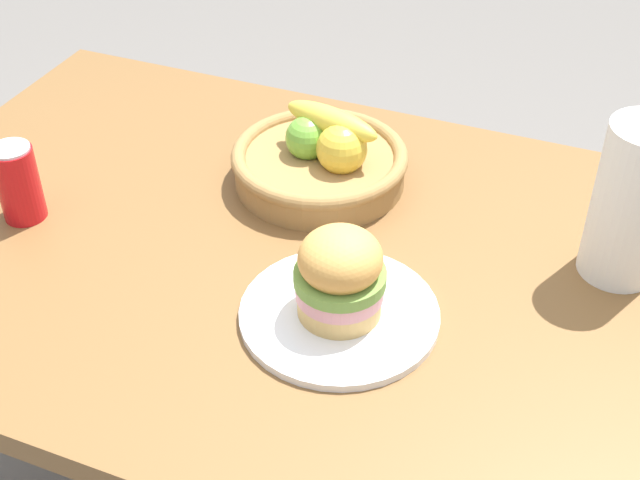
% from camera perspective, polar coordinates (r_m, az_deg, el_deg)
% --- Properties ---
extents(dining_table, '(1.40, 0.90, 0.75)m').
position_cam_1_polar(dining_table, '(1.37, -1.03, -4.11)').
color(dining_table, brown).
rests_on(dining_table, ground_plane).
extents(plate, '(0.27, 0.27, 0.01)m').
position_cam_1_polar(plate, '(1.19, 1.27, -4.86)').
color(plate, white).
rests_on(plate, dining_table).
extents(sandwich, '(0.12, 0.12, 0.13)m').
position_cam_1_polar(sandwich, '(1.15, 1.32, -2.28)').
color(sandwich, '#DBAD60').
rests_on(sandwich, plate).
extents(soda_can, '(0.07, 0.07, 0.13)m').
position_cam_1_polar(soda_can, '(1.42, -19.11, 3.55)').
color(soda_can, red).
rests_on(soda_can, dining_table).
extents(fruit_basket, '(0.29, 0.29, 0.14)m').
position_cam_1_polar(fruit_basket, '(1.43, 0.07, 5.26)').
color(fruit_basket, '#9E7542').
rests_on(fruit_basket, dining_table).
extents(paper_towel_roll, '(0.11, 0.11, 0.24)m').
position_cam_1_polar(paper_towel_roll, '(1.27, 19.74, 2.32)').
color(paper_towel_roll, white).
rests_on(paper_towel_roll, dining_table).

